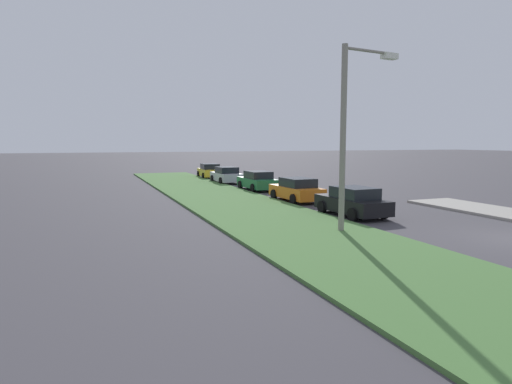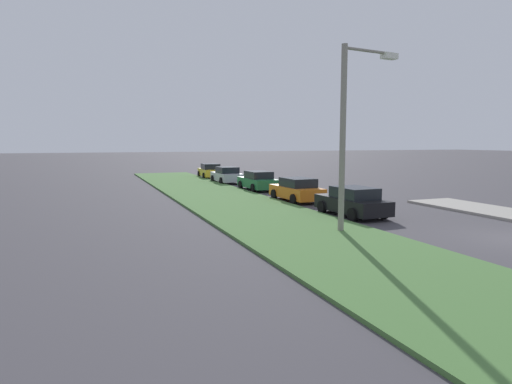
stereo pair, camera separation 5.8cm
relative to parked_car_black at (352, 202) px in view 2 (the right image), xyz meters
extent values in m
cube|color=#477238|center=(2.94, 4.23, -0.66)|extent=(60.00, 6.00, 0.12)
cube|color=black|center=(0.05, 0.00, -0.15)|extent=(4.36, 1.94, 0.70)
cube|color=black|center=(-0.15, 0.00, 0.48)|extent=(2.25, 1.67, 0.55)
cylinder|color=black|center=(1.37, 0.94, -0.40)|extent=(0.65, 0.24, 0.64)
cylinder|color=black|center=(1.43, -0.86, -0.40)|extent=(0.65, 0.24, 0.64)
cylinder|color=black|center=(-1.33, 0.86, -0.40)|extent=(0.65, 0.24, 0.64)
cylinder|color=black|center=(-1.27, -0.94, -0.40)|extent=(0.65, 0.24, 0.64)
cube|color=orange|center=(6.03, 0.12, -0.15)|extent=(4.35, 1.93, 0.70)
cube|color=black|center=(5.83, 0.12, 0.48)|extent=(2.25, 1.67, 0.55)
cylinder|color=black|center=(7.35, 1.06, -0.40)|extent=(0.65, 0.24, 0.64)
cylinder|color=black|center=(7.41, -0.74, -0.40)|extent=(0.65, 0.24, 0.64)
cylinder|color=black|center=(4.65, 0.98, -0.40)|extent=(0.65, 0.24, 0.64)
cylinder|color=black|center=(4.71, -0.82, -0.40)|extent=(0.65, 0.24, 0.64)
cube|color=#1E6B38|center=(12.80, 0.07, -0.15)|extent=(4.32, 1.86, 0.70)
cube|color=black|center=(12.60, 0.07, 0.48)|extent=(2.22, 1.63, 0.55)
cylinder|color=black|center=(14.14, 0.99, -0.40)|extent=(0.64, 0.23, 0.64)
cylinder|color=black|center=(14.17, -0.81, -0.40)|extent=(0.64, 0.23, 0.64)
cylinder|color=black|center=(11.44, 0.95, -0.40)|extent=(0.64, 0.23, 0.64)
cylinder|color=black|center=(11.47, -0.85, -0.40)|extent=(0.64, 0.23, 0.64)
cube|color=#B2B5BA|center=(19.27, 0.55, -0.15)|extent=(4.31, 1.82, 0.70)
cube|color=black|center=(19.07, 0.54, 0.48)|extent=(2.21, 1.61, 0.55)
cylinder|color=black|center=(20.61, 1.45, -0.40)|extent=(0.64, 0.22, 0.64)
cylinder|color=black|center=(20.62, -0.35, -0.40)|extent=(0.64, 0.22, 0.64)
cylinder|color=black|center=(17.91, 1.44, -0.40)|extent=(0.64, 0.22, 0.64)
cylinder|color=black|center=(17.92, -0.36, -0.40)|extent=(0.64, 0.22, 0.64)
cube|color=gold|center=(25.32, 0.43, -0.15)|extent=(4.40, 2.05, 0.70)
cube|color=black|center=(25.12, 0.44, 0.48)|extent=(2.29, 1.73, 0.55)
cylinder|color=black|center=(26.72, 1.24, -0.40)|extent=(0.65, 0.26, 0.64)
cylinder|color=black|center=(26.62, -0.55, -0.40)|extent=(0.65, 0.26, 0.64)
cylinder|color=black|center=(24.03, 1.40, -0.40)|extent=(0.65, 0.26, 0.64)
cylinder|color=black|center=(23.92, -0.39, -0.40)|extent=(0.65, 0.26, 0.64)
cylinder|color=gray|center=(-3.36, 2.77, 3.03)|extent=(0.24, 0.24, 7.50)
cylinder|color=gray|center=(-3.19, 1.58, 6.63)|extent=(0.45, 2.39, 0.12)
cube|color=silver|center=(-3.02, 0.40, 6.53)|extent=(0.45, 0.74, 0.24)
camera|label=1|loc=(-18.54, 12.44, 2.99)|focal=30.88mm
camera|label=2|loc=(-18.56, 12.39, 2.99)|focal=30.88mm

